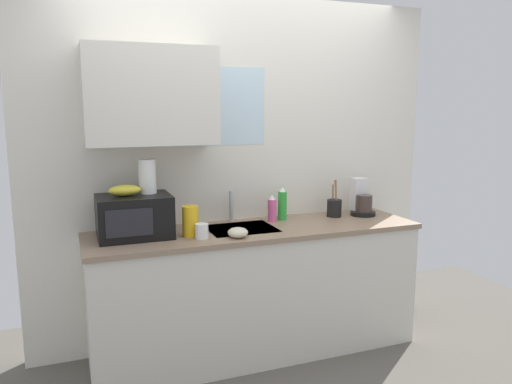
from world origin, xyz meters
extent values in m
cube|color=silver|center=(0.00, 0.35, 1.25)|extent=(3.06, 0.10, 2.50)
cube|color=silver|center=(-0.67, 0.14, 1.79)|extent=(0.83, 0.32, 0.62)
cube|color=silver|center=(-0.10, 0.31, 1.73)|extent=(0.56, 0.02, 0.55)
cube|color=silver|center=(0.00, 0.00, 0.43)|extent=(2.26, 0.60, 0.86)
cube|color=#8C725B|center=(0.00, 0.00, 0.88)|extent=(2.29, 0.63, 0.03)
cube|color=#9EA0A5|center=(-0.10, 0.02, 0.83)|extent=(0.46, 0.38, 0.14)
cylinder|color=#B2B5BA|center=(-0.10, 0.24, 1.01)|extent=(0.03, 0.03, 0.23)
cube|color=black|center=(-0.81, 0.05, 1.04)|extent=(0.46, 0.34, 0.27)
cube|color=black|center=(-0.86, -0.12, 1.04)|extent=(0.28, 0.01, 0.17)
ellipsoid|color=gold|center=(-0.86, 0.05, 1.20)|extent=(0.20, 0.11, 0.07)
cylinder|color=white|center=(-0.71, 0.10, 1.28)|extent=(0.11, 0.11, 0.22)
cylinder|color=black|center=(0.91, 0.08, 0.92)|extent=(0.19, 0.19, 0.03)
cylinder|color=#3F332D|center=(0.91, 0.07, 1.00)|extent=(0.12, 0.12, 0.13)
cube|color=silver|center=(0.91, 0.15, 1.05)|extent=(0.11, 0.09, 0.26)
cylinder|color=#E55999|center=(0.18, 0.14, 0.98)|extent=(0.06, 0.06, 0.16)
cone|color=white|center=(0.18, 0.14, 1.08)|extent=(0.05, 0.05, 0.04)
cylinder|color=green|center=(0.27, 0.16, 1.01)|extent=(0.06, 0.06, 0.21)
cone|color=white|center=(0.27, 0.16, 1.13)|extent=(0.05, 0.05, 0.04)
cylinder|color=gold|center=(-0.47, -0.05, 1.00)|extent=(0.10, 0.10, 0.20)
cylinder|color=white|center=(-0.42, -0.14, 0.95)|extent=(0.08, 0.08, 0.09)
cylinder|color=black|center=(0.68, 0.12, 0.97)|extent=(0.11, 0.11, 0.13)
cylinder|color=olive|center=(0.67, 0.12, 1.04)|extent=(0.02, 0.02, 0.21)
cylinder|color=olive|center=(0.70, 0.13, 1.06)|extent=(0.01, 0.03, 0.24)
cylinder|color=olive|center=(0.68, 0.10, 1.06)|extent=(0.03, 0.02, 0.25)
ellipsoid|color=beige|center=(-0.20, -0.20, 0.93)|extent=(0.13, 0.13, 0.06)
camera|label=1|loc=(-1.19, -3.11, 1.72)|focal=34.87mm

